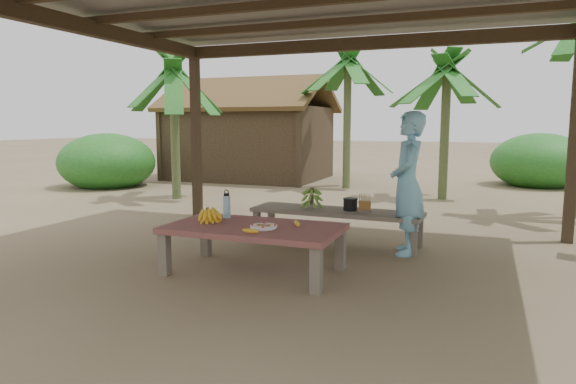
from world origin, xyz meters
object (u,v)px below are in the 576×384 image
at_px(bench, 336,214).
at_px(cooking_pot, 350,205).
at_px(ripe_banana_bunch, 208,214).
at_px(water_flask, 227,206).
at_px(work_table, 254,232).
at_px(plate, 264,227).
at_px(woman, 408,183).

distance_m(bench, cooking_pot, 0.22).
bearing_deg(cooking_pot, bench, -171.39).
xyz_separation_m(ripe_banana_bunch, cooking_pot, (1.19, 1.56, -0.06)).
relative_size(ripe_banana_bunch, water_flask, 0.88).
bearing_deg(work_table, cooking_pot, 67.88).
bearing_deg(work_table, ripe_banana_bunch, 178.55).
height_order(bench, plate, plate).
distance_m(ripe_banana_bunch, plate, 0.72).
relative_size(bench, plate, 7.94).
distance_m(bench, ripe_banana_bunch, 1.84).
height_order(plate, cooking_pot, cooking_pot).
xyz_separation_m(ripe_banana_bunch, plate, (0.71, -0.11, -0.07)).
bearing_deg(plate, bench, 79.83).
bearing_deg(woman, work_table, -55.06).
relative_size(bench, woman, 1.30).
distance_m(cooking_pot, woman, 0.83).
xyz_separation_m(plate, cooking_pot, (0.47, 1.67, 0.01)).
relative_size(plate, water_flask, 0.87).
bearing_deg(bench, work_table, -104.47).
height_order(water_flask, cooking_pot, water_flask).
distance_m(water_flask, cooking_pot, 1.69).
bearing_deg(plate, cooking_pot, 74.17).
relative_size(plate, woman, 0.16).
distance_m(water_flask, woman, 2.14).
bearing_deg(water_flask, woman, 29.92).
height_order(bench, ripe_banana_bunch, ripe_banana_bunch).
relative_size(plate, cooking_pot, 1.58).
xyz_separation_m(cooking_pot, woman, (0.74, -0.20, 0.33)).
xyz_separation_m(bench, cooking_pot, (0.18, 0.03, 0.13)).
height_order(work_table, bench, work_table).
relative_size(work_table, cooking_pot, 10.19).
distance_m(ripe_banana_bunch, cooking_pot, 1.96).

